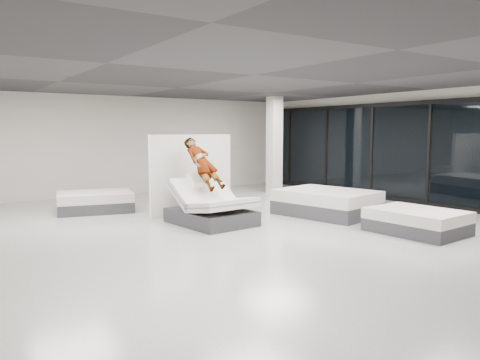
{
  "coord_description": "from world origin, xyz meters",
  "views": [
    {
      "loc": [
        -5.52,
        -7.87,
        2.07
      ],
      "look_at": [
        0.1,
        0.66,
        1.0
      ],
      "focal_mm": 35.0,
      "sensor_mm": 36.0,
      "label": 1
    }
  ],
  "objects_px": {
    "divider_panel": "(192,175)",
    "flat_bed_left_far": "(95,202)",
    "flat_bed_right_far": "(327,203)",
    "column": "(274,145)",
    "hero_bed": "(211,209)",
    "flat_bed_right_near": "(417,221)",
    "person": "(203,173)",
    "remote": "(220,180)"
  },
  "relations": [
    {
      "from": "divider_panel",
      "to": "flat_bed_left_far",
      "type": "relative_size",
      "value": 1.05
    },
    {
      "from": "flat_bed_right_far",
      "to": "column",
      "type": "bearing_deg",
      "value": 70.2
    },
    {
      "from": "hero_bed",
      "to": "flat_bed_right_near",
      "type": "height_order",
      "value": "hero_bed"
    },
    {
      "from": "person",
      "to": "remote",
      "type": "height_order",
      "value": "person"
    },
    {
      "from": "divider_panel",
      "to": "flat_bed_right_near",
      "type": "relative_size",
      "value": 1.17
    },
    {
      "from": "hero_bed",
      "to": "person",
      "type": "bearing_deg",
      "value": 96.01
    },
    {
      "from": "person",
      "to": "column",
      "type": "height_order",
      "value": "column"
    },
    {
      "from": "person",
      "to": "flat_bed_right_far",
      "type": "height_order",
      "value": "person"
    },
    {
      "from": "flat_bed_left_far",
      "to": "hero_bed",
      "type": "bearing_deg",
      "value": -61.6
    },
    {
      "from": "hero_bed",
      "to": "flat_bed_right_far",
      "type": "height_order",
      "value": "hero_bed"
    },
    {
      "from": "hero_bed",
      "to": "column",
      "type": "relative_size",
      "value": 0.61
    },
    {
      "from": "flat_bed_right_far",
      "to": "hero_bed",
      "type": "bearing_deg",
      "value": 168.86
    },
    {
      "from": "person",
      "to": "flat_bed_right_far",
      "type": "bearing_deg",
      "value": -22.75
    },
    {
      "from": "remote",
      "to": "divider_panel",
      "type": "height_order",
      "value": "divider_panel"
    },
    {
      "from": "column",
      "to": "flat_bed_right_near",
      "type": "bearing_deg",
      "value": -101.84
    },
    {
      "from": "remote",
      "to": "divider_panel",
      "type": "bearing_deg",
      "value": 85.45
    },
    {
      "from": "person",
      "to": "divider_panel",
      "type": "bearing_deg",
      "value": 71.35
    },
    {
      "from": "divider_panel",
      "to": "column",
      "type": "distance_m",
      "value": 4.74
    },
    {
      "from": "hero_bed",
      "to": "person",
      "type": "relative_size",
      "value": 1.29
    },
    {
      "from": "divider_panel",
      "to": "column",
      "type": "height_order",
      "value": "column"
    },
    {
      "from": "person",
      "to": "column",
      "type": "xyz_separation_m",
      "value": [
        4.42,
        3.11,
        0.47
      ]
    },
    {
      "from": "remote",
      "to": "flat_bed_right_near",
      "type": "xyz_separation_m",
      "value": [
        2.8,
        -3.1,
        -0.73
      ]
    },
    {
      "from": "hero_bed",
      "to": "divider_panel",
      "type": "relative_size",
      "value": 0.9
    },
    {
      "from": "remote",
      "to": "column",
      "type": "distance_m",
      "value": 5.44
    },
    {
      "from": "person",
      "to": "flat_bed_right_far",
      "type": "xyz_separation_m",
      "value": [
        2.98,
        -0.9,
        -0.82
      ]
    },
    {
      "from": "flat_bed_right_near",
      "to": "column",
      "type": "height_order",
      "value": "column"
    },
    {
      "from": "flat_bed_right_far",
      "to": "column",
      "type": "height_order",
      "value": "column"
    },
    {
      "from": "flat_bed_right_near",
      "to": "hero_bed",
      "type": "bearing_deg",
      "value": 134.2
    },
    {
      "from": "hero_bed",
      "to": "remote",
      "type": "bearing_deg",
      "value": -2.3
    },
    {
      "from": "person",
      "to": "column",
      "type": "bearing_deg",
      "value": 29.09
    },
    {
      "from": "flat_bed_right_far",
      "to": "flat_bed_right_near",
      "type": "relative_size",
      "value": 1.37
    },
    {
      "from": "divider_panel",
      "to": "column",
      "type": "xyz_separation_m",
      "value": [
        4.2,
        2.12,
        0.61
      ]
    },
    {
      "from": "person",
      "to": "remote",
      "type": "distance_m",
      "value": 0.44
    },
    {
      "from": "person",
      "to": "flat_bed_right_near",
      "type": "height_order",
      "value": "person"
    },
    {
      "from": "hero_bed",
      "to": "flat_bed_right_near",
      "type": "distance_m",
      "value": 4.33
    },
    {
      "from": "remote",
      "to": "column",
      "type": "xyz_separation_m",
      "value": [
        4.17,
        3.43,
        0.63
      ]
    },
    {
      "from": "person",
      "to": "column",
      "type": "distance_m",
      "value": 5.43
    },
    {
      "from": "hero_bed",
      "to": "flat_bed_right_near",
      "type": "xyz_separation_m",
      "value": [
        3.02,
        -3.11,
        -0.1
      ]
    },
    {
      "from": "flat_bed_right_far",
      "to": "divider_panel",
      "type": "bearing_deg",
      "value": 145.64
    },
    {
      "from": "hero_bed",
      "to": "flat_bed_left_far",
      "type": "distance_m",
      "value": 3.54
    },
    {
      "from": "hero_bed",
      "to": "flat_bed_right_far",
      "type": "relative_size",
      "value": 0.77
    },
    {
      "from": "person",
      "to": "flat_bed_right_far",
      "type": "distance_m",
      "value": 3.22
    }
  ]
}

